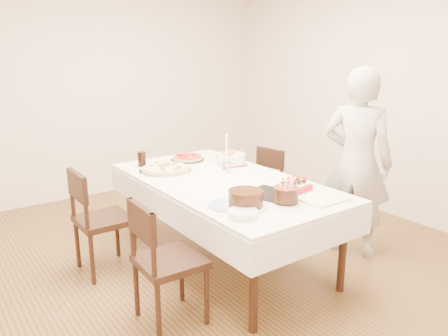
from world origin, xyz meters
TOP-DOWN VIEW (x-y plane):
  - floor at (0.00, 0.00)m, footprint 5.00×5.00m
  - wall_back at (0.00, 2.50)m, footprint 4.50×0.04m
  - wall_right at (2.25, 0.00)m, footprint 0.04×5.00m
  - dining_table at (0.03, -0.02)m, footprint 1.17×2.16m
  - chair_right_savory at (0.79, 0.41)m, footprint 0.49×0.49m
  - chair_left_savory at (-0.88, 0.44)m, footprint 0.46×0.46m
  - chair_left_dessert at (-0.78, -0.52)m, footprint 0.47×0.47m
  - person at (1.11, -0.54)m, footprint 0.63×0.73m
  - pizza_white at (-0.24, 0.52)m, footprint 0.63×0.63m
  - pizza_pepperoni at (0.15, 0.77)m, footprint 0.38×0.38m
  - red_placemat at (0.41, 0.35)m, footprint 0.28×0.28m
  - pasta_bowl at (0.41, 0.40)m, footprint 0.34×0.34m
  - taper_candle at (0.26, 0.26)m, footprint 0.08×0.08m
  - shaker_pair at (0.20, 0.14)m, footprint 0.08×0.08m
  - cola_glass at (-0.33, 0.81)m, footprint 0.09×0.09m
  - layer_cake at (-0.23, -0.65)m, footprint 0.41×0.41m
  - cake_board at (0.10, -0.52)m, footprint 0.41×0.41m
  - birthday_cake at (0.06, -0.74)m, footprint 0.20×0.20m
  - strawberry_box at (0.29, -0.58)m, footprint 0.30×0.22m
  - box_lid at (0.33, -0.87)m, footprint 0.35×0.24m
  - plate_stack at (-0.36, -0.77)m, footprint 0.21×0.21m
  - china_plate at (-0.33, -0.54)m, footprint 0.31×0.31m

SIDE VIEW (x-z plane):
  - floor at x=0.00m, z-range 0.00..0.00m
  - dining_table at x=0.03m, z-range 0.00..0.75m
  - chair_right_savory at x=0.79m, z-range 0.00..0.83m
  - chair_left_dessert at x=-0.78m, z-range 0.00..0.89m
  - chair_left_savory at x=-0.88m, z-range 0.00..0.90m
  - red_placemat at x=0.41m, z-range 0.75..0.75m
  - cake_board at x=0.10m, z-range 0.74..0.76m
  - box_lid at x=0.33m, z-range 0.74..0.76m
  - china_plate at x=-0.33m, z-range 0.75..0.76m
  - plate_stack at x=-0.36m, z-range 0.75..0.79m
  - pizza_white at x=-0.24m, z-range 0.75..0.79m
  - pizza_pepperoni at x=0.15m, z-range 0.75..0.79m
  - strawberry_box at x=0.29m, z-range 0.75..0.82m
  - shaker_pair at x=0.20m, z-range 0.75..0.83m
  - pasta_bowl at x=0.41m, z-range 0.76..0.85m
  - layer_cake at x=-0.23m, z-range 0.75..0.87m
  - cola_glass at x=-0.33m, z-range 0.75..0.89m
  - birthday_cake at x=0.06m, z-range 0.76..0.93m
  - person at x=1.11m, z-range 0.00..1.70m
  - taper_candle at x=0.26m, z-range 0.75..1.09m
  - wall_back at x=0.00m, z-range 0.00..2.70m
  - wall_right at x=2.25m, z-range 0.00..2.70m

